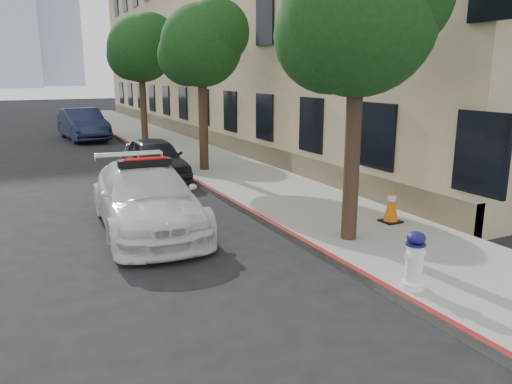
{
  "coord_description": "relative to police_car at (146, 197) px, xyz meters",
  "views": [
    {
      "loc": [
        -2.83,
        -9.51,
        3.3
      ],
      "look_at": [
        1.42,
        -0.92,
        1.0
      ],
      "focal_mm": 35.0,
      "sensor_mm": 36.0,
      "label": 1
    }
  ],
  "objects": [
    {
      "name": "ground",
      "position": [
        0.36,
        -0.79,
        -0.7
      ],
      "size": [
        120.0,
        120.0,
        0.0
      ],
      "primitive_type": "plane",
      "color": "black",
      "rests_on": "ground"
    },
    {
      "name": "sidewalk",
      "position": [
        3.96,
        9.21,
        -0.63
      ],
      "size": [
        3.2,
        50.0,
        0.15
      ],
      "primitive_type": "cube",
      "color": "gray",
      "rests_on": "ground"
    },
    {
      "name": "curb_strip",
      "position": [
        2.42,
        9.21,
        -0.63
      ],
      "size": [
        0.12,
        50.0,
        0.15
      ],
      "primitive_type": "cube",
      "color": "maroon",
      "rests_on": "ground"
    },
    {
      "name": "building",
      "position": [
        9.56,
        14.21,
        4.3
      ],
      "size": [
        8.0,
        36.0,
        10.0
      ],
      "primitive_type": "cube",
      "color": "tan",
      "rests_on": "ground"
    },
    {
      "name": "tree_near",
      "position": [
        3.29,
        -2.8,
        3.57
      ],
      "size": [
        2.92,
        2.82,
        5.62
      ],
      "color": "black",
      "rests_on": "sidewalk"
    },
    {
      "name": "tree_mid",
      "position": [
        3.29,
        5.2,
        3.46
      ],
      "size": [
        2.77,
        2.64,
        5.43
      ],
      "color": "black",
      "rests_on": "sidewalk"
    },
    {
      "name": "tree_far",
      "position": [
        3.29,
        13.2,
        3.68
      ],
      "size": [
        3.1,
        3.0,
        5.81
      ],
      "color": "black",
      "rests_on": "sidewalk"
    },
    {
      "name": "police_car",
      "position": [
        0.0,
        0.0,
        0.0
      ],
      "size": [
        2.29,
        4.96,
        1.55
      ],
      "rotation": [
        0.0,
        0.0,
        -0.07
      ],
      "color": "white",
      "rests_on": "ground"
    },
    {
      "name": "parked_car_mid",
      "position": [
        1.56,
        5.11,
        -0.05
      ],
      "size": [
        1.59,
        3.85,
        1.31
      ],
      "primitive_type": "imported",
      "rotation": [
        0.0,
        0.0,
        -0.01
      ],
      "color": "black",
      "rests_on": "ground"
    },
    {
      "name": "parked_car_far",
      "position": [
        0.85,
        16.07,
        0.08
      ],
      "size": [
        2.09,
        4.89,
        1.57
      ],
      "primitive_type": "imported",
      "rotation": [
        0.0,
        0.0,
        0.09
      ],
      "color": "#161C37",
      "rests_on": "ground"
    },
    {
      "name": "fire_hydrant",
      "position": [
        2.71,
        -5.12,
        -0.12
      ],
      "size": [
        0.37,
        0.34,
        0.89
      ],
      "rotation": [
        0.0,
        0.0,
        0.04
      ],
      "color": "white",
      "rests_on": "sidewalk"
    },
    {
      "name": "traffic_cone",
      "position": [
        4.73,
        -2.3,
        -0.17
      ],
      "size": [
        0.42,
        0.42,
        0.77
      ],
      "rotation": [
        0.0,
        0.0,
        0.05
      ],
      "color": "black",
      "rests_on": "sidewalk"
    }
  ]
}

